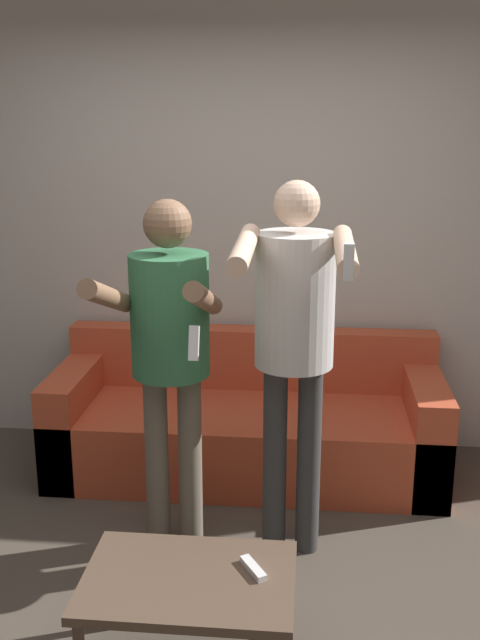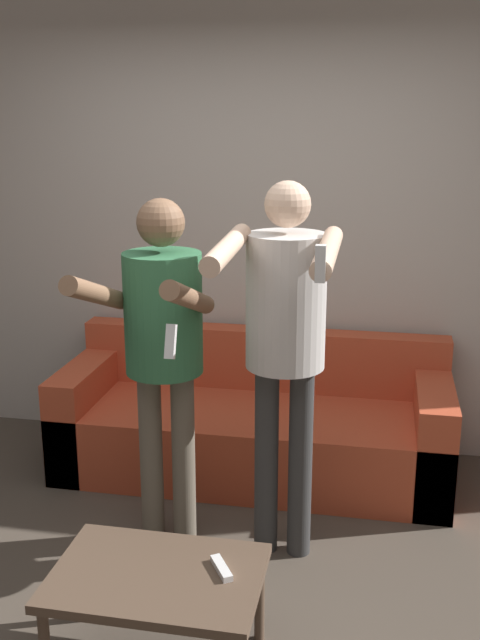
# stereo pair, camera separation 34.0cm
# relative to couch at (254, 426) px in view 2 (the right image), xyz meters

# --- Properties ---
(ground_plane) EXTENTS (14.00, 14.00, 0.00)m
(ground_plane) POSITION_rel_couch_xyz_m (-0.07, -1.42, -0.26)
(ground_plane) COLOR #4C4238
(wall_back) EXTENTS (6.40, 0.06, 2.70)m
(wall_back) POSITION_rel_couch_xyz_m (-0.07, 0.44, 1.09)
(wall_back) COLOR beige
(wall_back) RESTS_ON ground_plane
(couch) EXTENTS (2.19, 0.83, 0.76)m
(couch) POSITION_rel_couch_xyz_m (0.00, 0.00, 0.00)
(couch) COLOR #C64C2D
(couch) RESTS_ON ground_plane
(person_standing_left) EXTENTS (0.47, 0.77, 1.65)m
(person_standing_left) POSITION_rel_couch_xyz_m (-0.28, -0.83, 0.78)
(person_standing_left) COLOR #6B6051
(person_standing_left) RESTS_ON ground_plane
(person_standing_right) EXTENTS (0.47, 0.80, 1.74)m
(person_standing_right) POSITION_rel_couch_xyz_m (0.28, -0.83, 0.85)
(person_standing_right) COLOR #383838
(person_standing_right) RESTS_ON ground_plane
(coffee_table) EXTENTS (0.76, 0.53, 0.41)m
(coffee_table) POSITION_rel_couch_xyz_m (-0.06, -1.67, 0.10)
(coffee_table) COLOR brown
(coffee_table) RESTS_ON ground_plane
(remote_on_table) EXTENTS (0.11, 0.15, 0.02)m
(remote_on_table) POSITION_rel_couch_xyz_m (0.16, -1.62, 0.16)
(remote_on_table) COLOR white
(remote_on_table) RESTS_ON coffee_table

